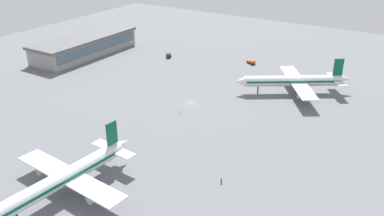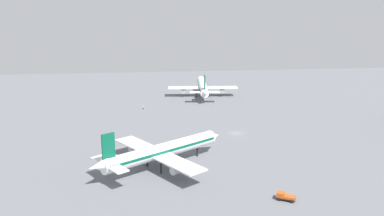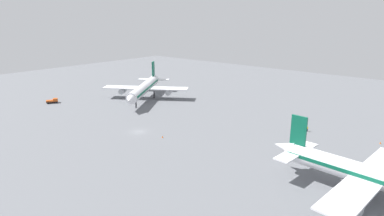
# 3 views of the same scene
# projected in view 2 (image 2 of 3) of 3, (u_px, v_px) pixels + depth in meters

# --- Properties ---
(ground) EXTENTS (288.00, 288.00, 0.00)m
(ground) POSITION_uv_depth(u_px,v_px,m) (236.00, 133.00, 150.51)
(ground) COLOR slate
(airplane_at_gate) EXTENTS (33.71, 39.97, 13.96)m
(airplane_at_gate) POSITION_uv_depth(u_px,v_px,m) (161.00, 151.00, 117.82)
(airplane_at_gate) COLOR white
(airplane_at_gate) RESTS_ON ground
(airplane_taxiing) EXTENTS (44.64, 35.90, 13.58)m
(airplane_taxiing) POSITION_uv_depth(u_px,v_px,m) (203.00, 86.00, 211.11)
(airplane_taxiing) COLOR white
(airplane_taxiing) RESTS_ON ground
(pushback_tractor) EXTENTS (3.80, 4.77, 1.90)m
(pushback_tractor) POSITION_uv_depth(u_px,v_px,m) (285.00, 196.00, 99.06)
(pushback_tractor) COLOR black
(pushback_tractor) RESTS_ON ground
(ground_crew_worker) EXTENTS (0.45, 0.57, 1.67)m
(ground_crew_worker) POSITION_uv_depth(u_px,v_px,m) (143.00, 107.00, 184.65)
(ground_crew_worker) COLOR #1E2338
(ground_crew_worker) RESTS_ON ground
(safety_cone_near_gate) EXTENTS (0.44, 0.44, 0.60)m
(safety_cone_near_gate) POSITION_uv_depth(u_px,v_px,m) (228.00, 125.00, 159.46)
(safety_cone_near_gate) COLOR #EA590C
(safety_cone_near_gate) RESTS_ON ground
(safety_cone_mid_apron) EXTENTS (0.44, 0.44, 0.60)m
(safety_cone_mid_apron) POSITION_uv_depth(u_px,v_px,m) (136.00, 99.00, 203.15)
(safety_cone_mid_apron) COLOR #EA590C
(safety_cone_mid_apron) RESTS_ON ground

